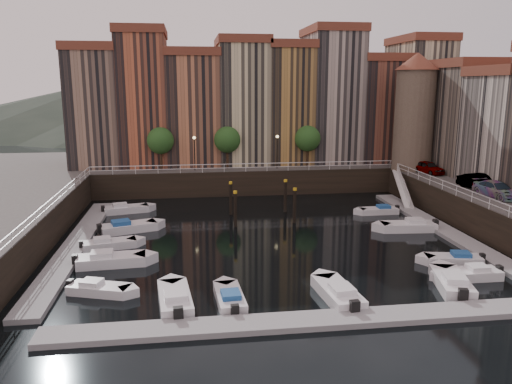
{
  "coord_description": "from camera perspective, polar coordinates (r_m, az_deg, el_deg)",
  "views": [
    {
      "loc": [
        -6.63,
        -42.23,
        13.23
      ],
      "look_at": [
        -0.39,
        4.0,
        3.1
      ],
      "focal_mm": 35.0,
      "sensor_mm": 36.0,
      "label": 1
    }
  ],
  "objects": [
    {
      "name": "boat_right_2",
      "position": [
        48.1,
        17.12,
        -3.77
      ],
      "size": [
        5.31,
        2.29,
        1.2
      ],
      "rotation": [
        0.0,
        0.0,
        3.06
      ],
      "color": "silver",
      "rests_on": "ground"
    },
    {
      "name": "promenade_trees",
      "position": [
        61.03,
        -2.68,
        5.99
      ],
      "size": [
        21.2,
        3.2,
        5.2
      ],
      "color": "black",
      "rests_on": "quay_far"
    },
    {
      "name": "ground",
      "position": [
        44.75,
        1.18,
        -4.94
      ],
      "size": [
        200.0,
        200.0,
        0.0
      ],
      "primitive_type": "plane",
      "color": "black",
      "rests_on": "ground"
    },
    {
      "name": "boat_near_1",
      "position": [
        31.36,
        -3.01,
        -12.02
      ],
      "size": [
        1.85,
        4.47,
        1.01
      ],
      "rotation": [
        0.0,
        0.0,
        1.63
      ],
      "color": "silver",
      "rests_on": "ground"
    },
    {
      "name": "corner_tower",
      "position": [
        62.75,
        17.65,
        8.91
      ],
      "size": [
        5.2,
        5.2,
        13.8
      ],
      "color": "#6B5B4C",
      "rests_on": "quay_right"
    },
    {
      "name": "boat_left_0",
      "position": [
        34.21,
        -17.59,
        -10.51
      ],
      "size": [
        4.3,
        2.71,
        0.97
      ],
      "rotation": [
        0.0,
        0.0,
        -0.32
      ],
      "color": "silver",
      "rests_on": "ground"
    },
    {
      "name": "boat_right_1",
      "position": [
        40.61,
        21.74,
        -7.16
      ],
      "size": [
        4.43,
        2.31,
        0.99
      ],
      "rotation": [
        0.0,
        0.0,
        2.95
      ],
      "color": "silver",
      "rests_on": "ground"
    },
    {
      "name": "boat_left_4",
      "position": [
        54.12,
        -14.73,
        -1.9
      ],
      "size": [
        4.91,
        2.72,
        1.1
      ],
      "rotation": [
        0.0,
        0.0,
        0.23
      ],
      "color": "silver",
      "rests_on": "ground"
    },
    {
      "name": "street_lamps",
      "position": [
        60.15,
        -2.27,
        5.24
      ],
      "size": [
        10.36,
        0.36,
        4.18
      ],
      "color": "black",
      "rests_on": "quay_far"
    },
    {
      "name": "boat_near_3",
      "position": [
        35.82,
        21.49,
        -9.61
      ],
      "size": [
        3.05,
        5.37,
        1.2
      ],
      "rotation": [
        0.0,
        0.0,
        1.32
      ],
      "color": "silver",
      "rests_on": "ground"
    },
    {
      "name": "boat_left_1",
      "position": [
        38.97,
        -16.36,
        -7.47
      ],
      "size": [
        5.33,
        2.25,
        1.21
      ],
      "rotation": [
        0.0,
        0.0,
        0.07
      ],
      "color": "silver",
      "rests_on": "ground"
    },
    {
      "name": "boat_left_3",
      "position": [
        47.13,
        -14.5,
        -3.93
      ],
      "size": [
        5.39,
        3.36,
        1.21
      ],
      "rotation": [
        0.0,
        0.0,
        0.32
      ],
      "color": "silver",
      "rests_on": "ground"
    },
    {
      "name": "quay_far",
      "position": [
        69.55,
        -2.11,
        2.54
      ],
      "size": [
        80.0,
        20.0,
        3.0
      ],
      "primitive_type": "cube",
      "color": "black",
      "rests_on": "ground"
    },
    {
      "name": "dock_left",
      "position": [
        44.29,
        -19.9,
        -5.64
      ],
      "size": [
        2.0,
        28.0,
        0.35
      ],
      "primitive_type": "cube",
      "color": "gray",
      "rests_on": "ground"
    },
    {
      "name": "gangway",
      "position": [
        58.48,
        16.42,
        0.59
      ],
      "size": [
        2.78,
        8.32,
        3.73
      ],
      "color": "white",
      "rests_on": "ground"
    },
    {
      "name": "boat_left_2",
      "position": [
        42.93,
        -16.53,
        -5.73
      ],
      "size": [
        4.61,
        2.5,
        1.03
      ],
      "rotation": [
        0.0,
        0.0,
        0.21
      ],
      "color": "silver",
      "rests_on": "ground"
    },
    {
      "name": "dock_near",
      "position": [
        29.17,
        6.49,
        -14.41
      ],
      "size": [
        30.0,
        2.0,
        0.35
      ],
      "primitive_type": "cube",
      "color": "gray",
      "rests_on": "ground"
    },
    {
      "name": "boat_near_0",
      "position": [
        31.42,
        -9.25,
        -12.01
      ],
      "size": [
        2.37,
        5.26,
        1.19
      ],
      "rotation": [
        0.0,
        0.0,
        1.67
      ],
      "color": "silver",
      "rests_on": "ground"
    },
    {
      "name": "far_terrace",
      "position": [
        66.52,
        0.92,
        10.29
      ],
      "size": [
        48.7,
        10.3,
        17.5
      ],
      "color": "#8A6C58",
      "rests_on": "quay_far"
    },
    {
      "name": "railings",
      "position": [
        48.51,
        0.31,
        1.03
      ],
      "size": [
        36.08,
        34.04,
        0.52
      ],
      "color": "white",
      "rests_on": "ground"
    },
    {
      "name": "dock_right",
      "position": [
        48.91,
        20.53,
        -4.03
      ],
      "size": [
        2.0,
        28.0,
        0.35
      ],
      "primitive_type": "cube",
      "color": "gray",
      "rests_on": "ground"
    },
    {
      "name": "mooring_pilings",
      "position": [
        49.66,
        0.65,
        -1.23
      ],
      "size": [
        6.21,
        5.27,
        3.78
      ],
      "color": "black",
      "rests_on": "ground"
    },
    {
      "name": "boat_near_2",
      "position": [
        32.23,
        9.39,
        -11.37
      ],
      "size": [
        2.35,
        5.28,
        1.19
      ],
      "rotation": [
        0.0,
        0.0,
        1.67
      ],
      "color": "silver",
      "rests_on": "ground"
    },
    {
      "name": "car_a",
      "position": [
        60.85,
        19.09,
        2.59
      ],
      "size": [
        2.61,
        4.51,
        1.44
      ],
      "primitive_type": "imported",
      "rotation": [
        0.0,
        0.0,
        0.23
      ],
      "color": "gray",
      "rests_on": "quay_right"
    },
    {
      "name": "boat_right_0",
      "position": [
        38.05,
        23.35,
        -8.58
      ],
      "size": [
        4.48,
        1.67,
        1.03
      ],
      "rotation": [
        0.0,
        0.0,
        3.13
      ],
      "color": "silver",
      "rests_on": "ground"
    },
    {
      "name": "car_c",
      "position": [
        50.48,
        25.78,
        0.15
      ],
      "size": [
        2.72,
        5.16,
        1.43
      ],
      "primitive_type": "imported",
      "rotation": [
        0.0,
        0.0,
        0.15
      ],
      "color": "gray",
      "rests_on": "quay_right"
    },
    {
      "name": "mountains",
      "position": [
        152.55,
        -4.62,
        10.22
      ],
      "size": [
        145.0,
        100.0,
        18.0
      ],
      "color": "#2D382D",
      "rests_on": "ground"
    },
    {
      "name": "boat_right_4",
      "position": [
        53.52,
        13.92,
        -2.07
      ],
      "size": [
        4.19,
        1.57,
        0.96
      ],
      "rotation": [
        0.0,
        0.0,
        3.16
      ],
      "color": "silver",
      "rests_on": "ground"
    },
    {
      "name": "car_b",
      "position": [
        53.03,
        24.25,
        0.9
      ],
      "size": [
        2.74,
        5.03,
        1.57
      ],
      "primitive_type": "imported",
      "rotation": [
        0.0,
        0.0,
        0.24
      ],
      "color": "gray",
      "rests_on": "quay_right"
    }
  ]
}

